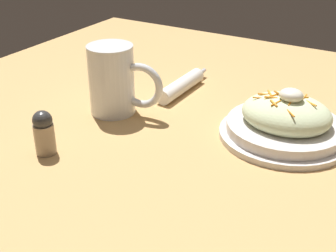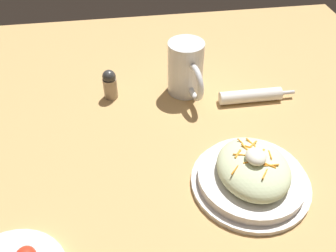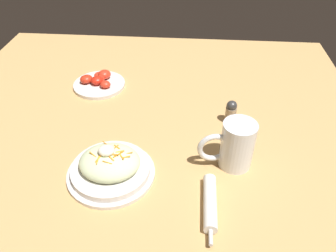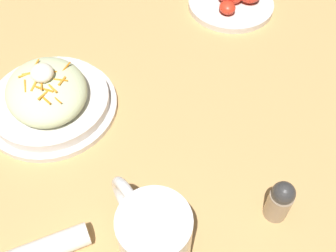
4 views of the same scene
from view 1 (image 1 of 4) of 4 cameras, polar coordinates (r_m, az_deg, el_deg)
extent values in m
plane|color=tan|center=(0.74, 5.01, -5.62)|extent=(1.43, 1.43, 0.00)
cylinder|color=silver|center=(0.86, 14.02, -1.00)|extent=(0.23, 0.23, 0.01)
cylinder|color=silver|center=(0.85, 14.13, -0.13)|extent=(0.21, 0.21, 0.02)
ellipsoid|color=beige|center=(0.84, 14.33, 1.45)|extent=(0.16, 0.14, 0.06)
cylinder|color=orange|center=(0.83, 11.02, 3.41)|extent=(0.02, 0.01, 0.00)
cylinder|color=orange|center=(0.79, 14.74, 1.60)|extent=(0.02, 0.02, 0.00)
cylinder|color=orange|center=(0.84, 13.79, 3.68)|extent=(0.03, 0.01, 0.01)
cylinder|color=orange|center=(0.84, 12.99, 3.74)|extent=(0.02, 0.03, 0.01)
cylinder|color=orange|center=(0.83, 17.16, 2.68)|extent=(0.02, 0.02, 0.00)
cylinder|color=orange|center=(0.83, 12.52, 3.44)|extent=(0.02, 0.01, 0.00)
cylinder|color=orange|center=(0.84, 16.38, 3.44)|extent=(0.00, 0.03, 0.01)
cylinder|color=orange|center=(0.85, 11.66, 3.84)|extent=(0.02, 0.01, 0.00)
cylinder|color=orange|center=(0.84, 14.24, 3.85)|extent=(0.02, 0.02, 0.01)
cylinder|color=orange|center=(0.84, 12.45, 3.86)|extent=(0.02, 0.02, 0.01)
cylinder|color=orange|center=(0.81, 12.87, 2.74)|extent=(0.02, 0.02, 0.01)
cylinder|color=orange|center=(0.81, 13.09, 2.76)|extent=(0.01, 0.02, 0.01)
cylinder|color=orange|center=(0.86, 14.89, 3.97)|extent=(0.02, 0.01, 0.01)
cylinder|color=orange|center=(0.84, 16.18, 3.37)|extent=(0.02, 0.03, 0.01)
cylinder|color=orange|center=(0.82, 14.93, 2.97)|extent=(0.00, 0.03, 0.01)
ellipsoid|color=white|center=(0.82, 14.90, 3.69)|extent=(0.04, 0.04, 0.02)
cylinder|color=white|center=(0.91, -6.94, 5.67)|extent=(0.09, 0.09, 0.14)
cylinder|color=#B76B14|center=(0.92, -6.86, 4.24)|extent=(0.08, 0.08, 0.09)
cylinder|color=white|center=(0.90, -7.03, 7.17)|extent=(0.08, 0.08, 0.01)
torus|color=white|center=(0.89, -3.37, 4.94)|extent=(0.09, 0.03, 0.09)
cylinder|color=white|center=(1.01, 1.60, 4.95)|extent=(0.03, 0.16, 0.03)
cylinder|color=silver|center=(1.09, 4.07, 6.58)|extent=(0.01, 0.04, 0.01)
cylinder|color=gray|center=(0.80, -14.88, -1.53)|extent=(0.03, 0.03, 0.05)
sphere|color=#333333|center=(0.79, -15.18, 0.69)|extent=(0.03, 0.03, 0.03)
camera|label=2|loc=(0.59, 66.72, 29.80)|focal=39.58mm
camera|label=3|loc=(1.41, 17.34, 36.47)|focal=35.34mm
camera|label=4|loc=(1.02, -16.31, 35.21)|focal=43.25mm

